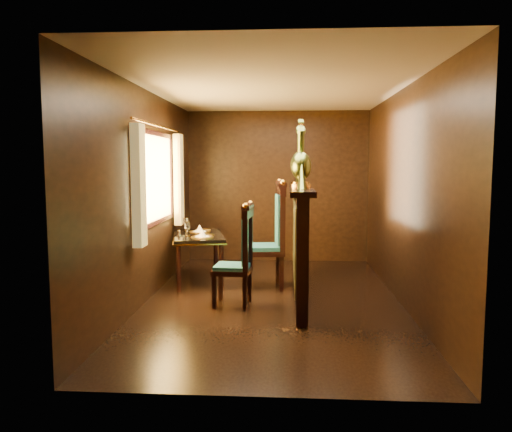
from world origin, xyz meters
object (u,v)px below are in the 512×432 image
Objects in this scene: chair_left at (242,252)px; chair_right at (274,231)px; peacock_left at (301,154)px; dining_table at (198,239)px; peacock_right at (300,153)px.

chair_right reaches higher than chair_left.
chair_right is at bearing 73.01° from chair_left.
chair_left is 0.84× the size of chair_right.
peacock_left is (0.67, 0.15, 1.12)m from chair_left.
peacock_left reaches higher than chair_left.
peacock_right reaches higher than dining_table.
chair_left is at bearing -167.17° from peacock_left.
chair_right is at bearing 114.21° from peacock_left.
chair_right is at bearing -24.06° from dining_table.
dining_table is 0.87× the size of chair_right.
peacock_right reaches higher than chair_left.
dining_table is 1.04× the size of chair_left.
chair_left is at bearing -131.38° from peacock_right.
peacock_left reaches higher than chair_right.
chair_right reaches higher than dining_table.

